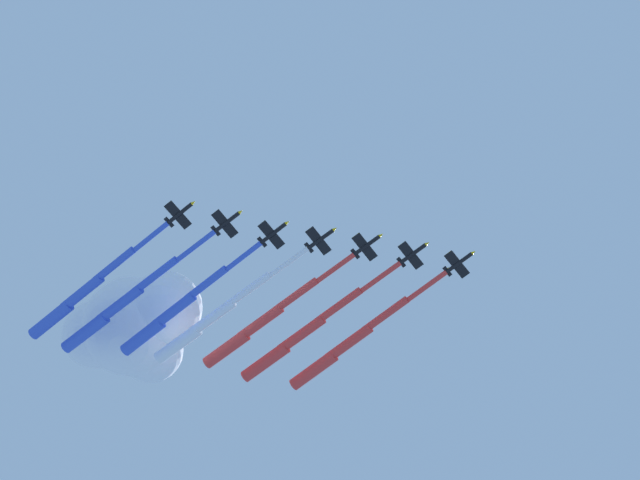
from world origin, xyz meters
name	(u,v)px	position (x,y,z in m)	size (l,w,h in m)	color
jet_lead	(349,344)	(6.27, -31.68, 193.75)	(63.39, 20.21, 3.74)	black
jet_port_inner	(301,335)	(17.46, -23.84, 194.61)	(64.67, 19.78, 3.80)	black
jet_starboard_inner	(260,323)	(26.22, -15.71, 195.03)	(62.23, 18.85, 3.78)	black
jet_port_mid	(212,318)	(37.15, -7.94, 193.62)	(63.11, 18.47, 3.77)	black
jet_starboard_mid	(174,311)	(45.01, -0.85, 192.02)	(59.32, 19.15, 3.78)	black
jet_port_outer	(119,305)	(58.88, 6.45, 194.41)	(64.68, 19.48, 3.75)	black
jet_starboard_outer	(82,293)	(66.63, 13.93, 195.02)	(60.71, 19.53, 3.73)	black
cloud_puff	(135,325)	(66.47, -7.31, 214.35)	(46.06, 35.35, 32.47)	white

